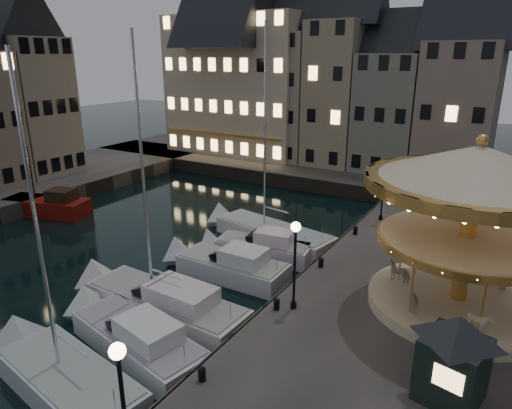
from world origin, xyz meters
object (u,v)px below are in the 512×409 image
Objects in this scene: motorboat_b at (133,337)px; motorboat_d at (227,266)px; motorboat_e at (257,248)px; carousel at (474,198)px; bollard_a at (202,373)px; motorboat_f at (267,233)px; bollard_d at (355,230)px; ticket_kiosk at (456,344)px; streetlamp_b at (295,253)px; bollard_b at (277,303)px; red_fishing_boat at (49,206)px; motorboat_c at (160,302)px; bollard_c at (321,262)px; motorboat_a at (62,377)px; streetlamp_c at (384,182)px; streetlamp_a at (122,392)px.

motorboat_b and motorboat_d have the same top height.
carousel reaches higher than motorboat_e.
motorboat_f is at bearing 111.46° from bollard_a.
bollard_d is 14.66m from ticket_kiosk.
bollard_b is (-0.60, -0.50, -2.41)m from streetlamp_b.
motorboat_b is at bearing -88.59° from motorboat_e.
red_fishing_boat reaches higher than ticket_kiosk.
motorboat_c is at bearing -165.82° from bollard_b.
motorboat_e is (-5.03, 1.72, -0.96)m from bollard_c.
motorboat_b is at bearing -70.69° from motorboat_c.
bollard_d is 10.48m from carousel.
motorboat_e is at bearing 161.08° from bollard_c.
carousel is 7.06m from ticket_kiosk.
streetlamp_b reaches higher than motorboat_d.
motorboat_d is (-5.25, 9.12, -0.96)m from bollard_a.
carousel is 2.56× the size of ticket_kiosk.
bollard_c is 10.43m from motorboat_b.
red_fishing_boat reaches higher than bollard_d.
ticket_kiosk is at bearing -23.31° from motorboat_d.
bollard_a is 0.04× the size of motorboat_f.
motorboat_d is 5.92m from motorboat_f.
carousel is at bearing 43.97° from motorboat_a.
motorboat_c is (-5.73, -1.45, -0.92)m from bollard_b.
streetlamp_c is 0.51× the size of motorboat_b.
streetlamp_a is 17.50m from motorboat_e.
motorboat_a reaches higher than motorboat_b.
carousel is at bearing 65.42° from streetlamp_a.
streetlamp_a is 10.34m from ticket_kiosk.
bollard_d is 0.04× the size of motorboat_c.
red_fishing_boat is (-23.45, 5.03, -0.92)m from bollard_b.
streetlamp_a reaches higher than ticket_kiosk.
streetlamp_a reaches higher than bollard_d.
motorboat_d is at bearing -119.39° from streetlamp_c.
ticket_kiosk is at bearing -40.24° from motorboat_f.
bollard_b is 0.08× the size of motorboat_d.
streetlamp_b is 6.50m from bollard_a.
motorboat_a reaches higher than ticket_kiosk.
bollard_a is 0.07× the size of motorboat_b.
motorboat_f is 15.07m from carousel.
streetlamp_a is at bearing -88.28° from bollard_d.
streetlamp_a is 0.46× the size of carousel.
motorboat_f reaches higher than bollard_b.
streetlamp_b is at bearing -148.54° from carousel.
bollard_c is at bearing 97.59° from streetlamp_b.
bollard_c is 8.53m from carousel.
red_fishing_boat is at bearing 167.88° from bollard_b.
ticket_kiosk is at bearing -19.05° from streetlamp_b.
bollard_a is 16.16m from motorboat_f.
motorboat_d is (-5.25, 3.62, -0.96)m from bollard_b.
bollard_b is at bearing 90.00° from bollard_a.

